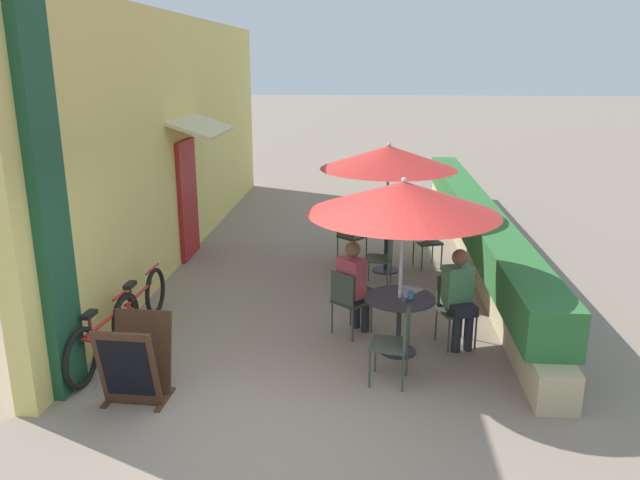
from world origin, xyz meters
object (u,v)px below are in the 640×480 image
cafe_chair_near_back (397,340)px  menu_board (135,361)px  coffee_cup_near (410,295)px  bicycle_leaning (105,336)px  patio_umbrella_mid (389,157)px  cafe_chair_mid_left (349,234)px  cafe_chair_mid_back (426,237)px  cafe_chair_near_right (348,298)px  bicycle_second (141,305)px  cafe_chair_near_left (454,304)px  seated_patron_near_right (354,283)px  cafe_chair_mid_right (383,255)px  patio_umbrella_near (404,198)px  seated_patron_near_left (459,294)px  patio_table_mid (386,240)px  patio_table_near (399,311)px  coffee_cup_mid (382,228)px

cafe_chair_near_back → menu_board: 2.77m
coffee_cup_near → bicycle_leaning: size_ratio=0.05×
patio_umbrella_mid → cafe_chair_mid_left: patio_umbrella_mid is taller
cafe_chair_mid_left → cafe_chair_mid_back: bearing=35.7°
cafe_chair_mid_left → patio_umbrella_mid: bearing=5.7°
cafe_chair_mid_back → cafe_chair_near_right: bearing=47.7°
cafe_chair_near_back → bicycle_second: (-3.28, 1.16, -0.17)m
cafe_chair_near_left → cafe_chair_mid_left: bearing=-85.6°
seated_patron_near_right → cafe_chair_mid_right: (0.41, 1.77, -0.17)m
patio_umbrella_near → cafe_chair_mid_left: size_ratio=2.56×
bicycle_second → bicycle_leaning: bearing=-92.9°
cafe_chair_near_back → patio_umbrella_mid: bearing=10.7°
seated_patron_near_right → coffee_cup_near: size_ratio=13.89×
seated_patron_near_left → patio_table_mid: bearing=-93.5°
seated_patron_near_right → cafe_chair_mid_back: bearing=108.2°
seated_patron_near_right → cafe_chair_mid_back: size_ratio=1.44×
bicycle_leaning → patio_table_mid: bearing=52.2°
cafe_chair_near_right → coffee_cup_near: cafe_chair_near_right is taller
seated_patron_near_left → patio_table_mid: size_ratio=1.47×
patio_umbrella_near → cafe_chair_mid_right: 2.70m
cafe_chair_near_right → cafe_chair_mid_back: size_ratio=1.00×
patio_table_near → menu_board: size_ratio=0.95×
seated_patron_near_right → patio_table_mid: 2.58m
cafe_chair_near_left → patio_umbrella_mid: patio_umbrella_mid is taller
seated_patron_near_left → coffee_cup_mid: size_ratio=13.89×
cafe_chair_near_right → patio_table_mid: bearing=118.6°
patio_umbrella_near → patio_table_mid: bearing=91.6°
patio_table_near → bicycle_second: bearing=173.3°
patio_table_mid → patio_umbrella_near: bearing=-88.4°
patio_umbrella_near → menu_board: (-2.77, -1.32, -1.49)m
cafe_chair_near_back → coffee_cup_near: 0.80m
cafe_chair_near_back → coffee_cup_near: cafe_chair_near_back is taller
seated_patron_near_right → cafe_chair_mid_left: seated_patron_near_right is taller
bicycle_second → menu_board: 1.81m
patio_table_mid → seated_patron_near_right: bearing=-100.6°
patio_umbrella_near → cafe_chair_near_back: patio_umbrella_near is taller
cafe_chair_near_back → coffee_cup_mid: 3.79m
patio_table_near → cafe_chair_mid_right: bearing=93.7°
patio_umbrella_near → seated_patron_near_right: patio_umbrella_near is taller
cafe_chair_near_right → cafe_chair_near_back: same height
patio_table_mid → cafe_chair_near_left: bearing=-74.1°
cafe_chair_mid_right → patio_table_mid: bearing=5.7°
seated_patron_near_right → cafe_chair_mid_left: size_ratio=1.44×
cafe_chair_near_back → bicycle_second: bearing=80.9°
patio_table_near → coffee_cup_mid: size_ratio=9.42×
cafe_chair_mid_left → cafe_chair_near_right: bearing=-47.9°
patio_table_near → cafe_chair_mid_right: size_ratio=0.97×
patio_table_near → cafe_chair_near_left: (0.69, 0.33, -0.02)m
menu_board → cafe_chair_mid_right: bearing=56.5°
patio_umbrella_near → patio_table_mid: 3.36m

